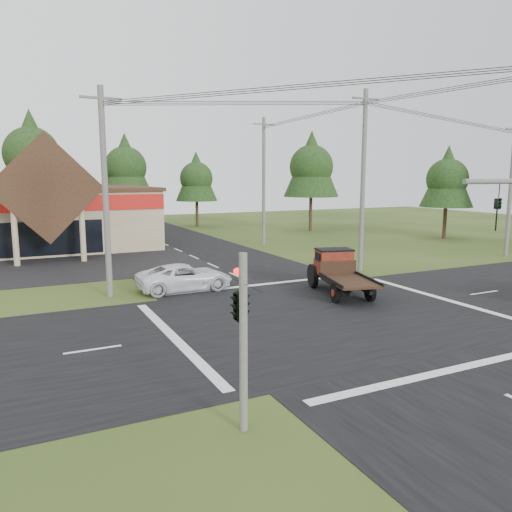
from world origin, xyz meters
TOP-DOWN VIEW (x-y plane):
  - ground at (0.00, 0.00)m, footprint 120.00×120.00m
  - road_ns at (0.00, 0.00)m, footprint 12.00×120.00m
  - road_ew at (0.00, 0.00)m, footprint 120.00×12.00m
  - traffic_signal_corner at (-7.50, -7.32)m, footprint 0.53×2.48m
  - utility_pole_nw at (-8.00, 8.00)m, footprint 2.00×0.30m
  - utility_pole_ne at (8.00, 8.00)m, footprint 2.00×0.30m
  - utility_pole_far at (22.00, 8.00)m, footprint 2.00×0.30m
  - utility_pole_n at (8.00, 22.00)m, footprint 2.00×0.30m
  - tree_row_c at (-10.00, 41.00)m, footprint 7.28×7.28m
  - tree_row_d at (0.00, 42.00)m, footprint 6.16×6.16m
  - tree_row_e at (8.00, 40.00)m, footprint 5.04×5.04m
  - tree_side_ne at (18.00, 30.00)m, footprint 6.16×6.16m
  - tree_side_e_near at (26.00, 18.00)m, footprint 5.04×5.04m
  - antique_flatbed_truck at (2.95, 3.08)m, footprint 3.43×5.89m
  - white_pickup at (-4.06, 7.67)m, footprint 5.20×2.43m

SIDE VIEW (x-z plane):
  - ground at x=0.00m, z-range 0.00..0.00m
  - road_ns at x=0.00m, z-range 0.00..0.02m
  - road_ew at x=0.00m, z-range 0.00..0.02m
  - white_pickup at x=-4.06m, z-range 0.00..1.44m
  - antique_flatbed_truck at x=2.95m, z-range 0.00..2.32m
  - traffic_signal_corner at x=-7.50m, z-range 1.32..5.72m
  - utility_pole_far at x=22.00m, z-range 0.14..10.34m
  - utility_pole_nw at x=-8.00m, z-range 0.14..10.64m
  - utility_pole_n at x=8.00m, z-range 0.14..11.34m
  - utility_pole_ne at x=8.00m, z-range 0.14..11.64m
  - tree_row_e at x=8.00m, z-range 1.49..10.58m
  - tree_side_e_near at x=26.00m, z-range 1.49..10.58m
  - tree_row_d at x=0.00m, z-range 1.82..12.93m
  - tree_side_ne at x=18.00m, z-range 1.82..12.93m
  - tree_row_c at x=-10.00m, z-range 2.16..15.29m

